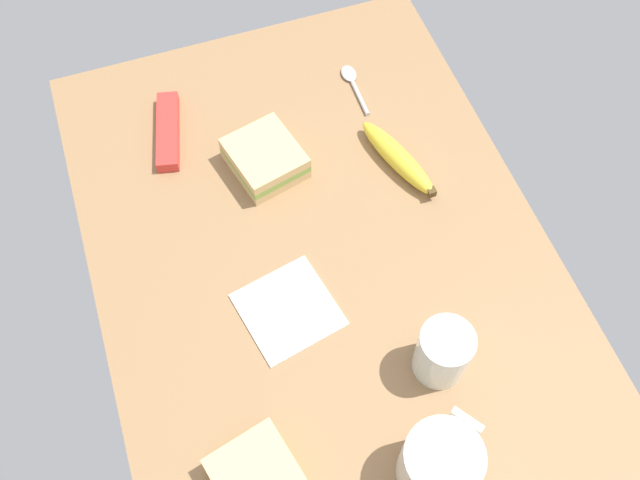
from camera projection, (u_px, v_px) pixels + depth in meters
tabletop at (320, 253)px, 101.93cm from camera, size 90.00×64.00×2.00cm
coffee_mug_black at (440, 464)px, 81.78cm from camera, size 10.29×11.51×9.29cm
sandwich_main at (265, 158)px, 106.28cm from camera, size 12.77×11.98×4.40cm
sandwich_side at (259, 480)px, 83.38cm from camera, size 12.40×11.62×4.40cm
glass_of_milk at (443, 353)px, 89.02cm from camera, size 6.99×6.99×9.02cm
banana at (398, 158)px, 107.01cm from camera, size 16.69×8.11×3.30cm
spoon at (352, 82)px, 116.11cm from camera, size 10.93×2.44×0.80cm
snack_bar at (168, 131)px, 110.31cm from camera, size 14.74×6.52×2.00cm
paper_napkin at (288, 310)px, 96.37cm from camera, size 14.38×14.38×0.30cm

